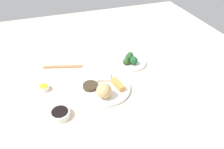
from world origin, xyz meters
The scene contains 16 objects.
tabletop centered at (0.00, 0.00, 0.01)m, with size 2.20×2.20×0.02m, color beige.
main_plate centered at (0.03, 0.02, 0.03)m, with size 0.28×0.28×0.02m, color white.
rice_scoop centered at (0.10, 0.00, 0.08)m, with size 0.08×0.08×0.08m, color tan.
spring_roll centered at (0.05, 0.09, 0.05)m, with size 0.10×0.03×0.03m, color gold.
crab_rangoon_wonton centered at (-0.04, 0.04, 0.04)m, with size 0.07×0.08×0.02m, color beige.
stir_fry_heap centered at (0.01, -0.05, 0.05)m, with size 0.08×0.08×0.02m, color #413322.
broccoli_plate centered at (-0.15, 0.25, 0.03)m, with size 0.19×0.19×0.01m, color white.
broccoli_floret_0 centered at (-0.17, 0.25, 0.06)m, with size 0.05×0.05×0.05m, color #2B5729.
broccoli_floret_1 centered at (-0.12, 0.26, 0.06)m, with size 0.05×0.05×0.05m, color #1F582A.
broccoli_floret_2 centered at (-0.13, 0.21, 0.05)m, with size 0.04×0.04×0.04m, color #325826.
broccoli_floret_3 centered at (-0.19, 0.27, 0.05)m, with size 0.04×0.04×0.04m, color #2C5D34.
soy_sauce_bowl centered at (0.15, -0.23, 0.04)m, with size 0.09×0.09×0.03m, color white.
soy_sauce_bowl_liquid centered at (0.15, -0.23, 0.05)m, with size 0.08×0.08×0.00m, color black.
sauce_ramekin_hot_mustard centered at (-0.07, -0.29, 0.03)m, with size 0.06×0.06×0.02m, color white.
sauce_ramekin_hot_mustard_liquid centered at (-0.07, -0.29, 0.05)m, with size 0.05×0.05×0.00m, color gold.
chopsticks_pair centered at (-0.25, -0.16, 0.02)m, with size 0.24×0.02×0.01m, color #AF7A51.
Camera 1 is at (0.87, -0.22, 0.80)m, focal length 34.35 mm.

